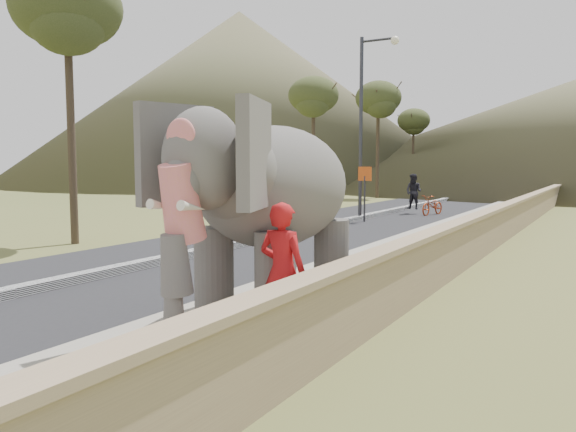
% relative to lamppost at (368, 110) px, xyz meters
% --- Properties ---
extents(ground, '(160.00, 160.00, 0.00)m').
position_rel_lamppost_xyz_m(ground, '(4.69, -17.20, -4.87)').
color(ground, olive).
rests_on(ground, ground).
extents(road, '(7.00, 120.00, 0.03)m').
position_rel_lamppost_xyz_m(road, '(-0.31, -7.20, -4.86)').
color(road, black).
rests_on(road, ground).
extents(median, '(0.35, 120.00, 0.22)m').
position_rel_lamppost_xyz_m(median, '(-0.31, -7.20, -4.76)').
color(median, black).
rests_on(median, ground).
extents(walkway, '(3.00, 120.00, 0.15)m').
position_rel_lamppost_xyz_m(walkway, '(4.69, -7.20, -4.80)').
color(walkway, '#9E9687').
rests_on(walkway, ground).
extents(parapet, '(0.30, 120.00, 1.10)m').
position_rel_lamppost_xyz_m(parapet, '(6.34, -7.20, -4.32)').
color(parapet, tan).
rests_on(parapet, ground).
extents(lamppost, '(1.76, 0.36, 8.00)m').
position_rel_lamppost_xyz_m(lamppost, '(0.00, 0.00, 0.00)').
color(lamppost, '#2B2C30').
rests_on(lamppost, ground).
extents(signboard, '(0.60, 0.08, 2.40)m').
position_rel_lamppost_xyz_m(signboard, '(0.19, -0.68, -3.23)').
color(signboard, '#2D2D33').
rests_on(signboard, ground).
extents(hill_left, '(60.00, 60.00, 22.00)m').
position_rel_lamppost_xyz_m(hill_left, '(-33.31, 37.80, 6.13)').
color(hill_left, brown).
rests_on(hill_left, ground).
extents(elephant_and_man, '(2.45, 4.44, 3.18)m').
position_rel_lamppost_xyz_m(elephant_and_man, '(4.71, -15.36, -3.15)').
color(elephant_and_man, '#68635E').
rests_on(elephant_and_man, ground).
extents(motorcyclist, '(1.98, 1.97, 2.03)m').
position_rel_lamppost_xyz_m(motorcyclist, '(1.37, 4.07, -4.08)').
color(motorcyclist, '#9C2F0E').
rests_on(motorcyclist, ground).
extents(trees, '(48.06, 41.86, 8.76)m').
position_rel_lamppost_xyz_m(trees, '(6.50, 11.09, -0.87)').
color(trees, '#473828').
rests_on(trees, ground).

